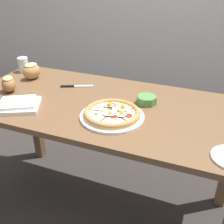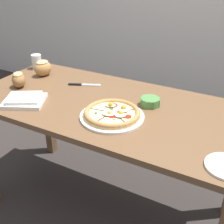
% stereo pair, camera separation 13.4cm
% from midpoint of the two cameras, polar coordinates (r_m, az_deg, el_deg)
% --- Properties ---
extents(ground_plane, '(12.00, 12.00, 0.00)m').
position_cam_midpoint_polar(ground_plane, '(1.96, 1.01, -18.46)').
color(ground_plane, '#2D2826').
extents(dining_table, '(1.50, 0.72, 0.76)m').
position_cam_midpoint_polar(dining_table, '(1.54, 1.22, -1.80)').
color(dining_table, brown).
rests_on(dining_table, ground_plane).
extents(pizza, '(0.31, 0.31, 0.05)m').
position_cam_midpoint_polar(pizza, '(1.35, 2.88, -0.46)').
color(pizza, white).
rests_on(pizza, dining_table).
extents(ramekin_bowl, '(0.11, 0.11, 0.04)m').
position_cam_midpoint_polar(ramekin_bowl, '(1.48, 10.33, 2.05)').
color(ramekin_bowl, '#4C8442').
rests_on(ramekin_bowl, dining_table).
extents(napkin_folded, '(0.26, 0.25, 0.04)m').
position_cam_midpoint_polar(napkin_folded, '(1.54, -15.06, 2.30)').
color(napkin_folded, silver).
rests_on(napkin_folded, dining_table).
extents(bread_piece_near, '(0.12, 0.14, 0.10)m').
position_cam_midpoint_polar(bread_piece_near, '(1.87, -11.89, 8.77)').
color(bread_piece_near, '#B27F47').
rests_on(bread_piece_near, dining_table).
extents(bread_piece_mid, '(0.13, 0.13, 0.09)m').
position_cam_midpoint_polar(bread_piece_mid, '(1.73, -16.37, 6.35)').
color(bread_piece_mid, olive).
rests_on(bread_piece_mid, dining_table).
extents(knife_main, '(0.19, 0.10, 0.01)m').
position_cam_midpoint_polar(knife_main, '(1.70, -3.48, 5.50)').
color(knife_main, silver).
rests_on(knife_main, dining_table).
extents(water_glass, '(0.07, 0.07, 0.10)m').
position_cam_midpoint_polar(water_glass, '(2.01, -13.20, 9.74)').
color(water_glass, white).
rests_on(water_glass, dining_table).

